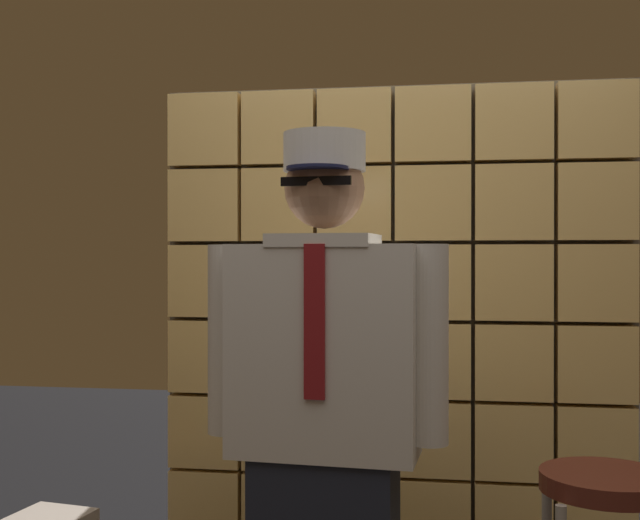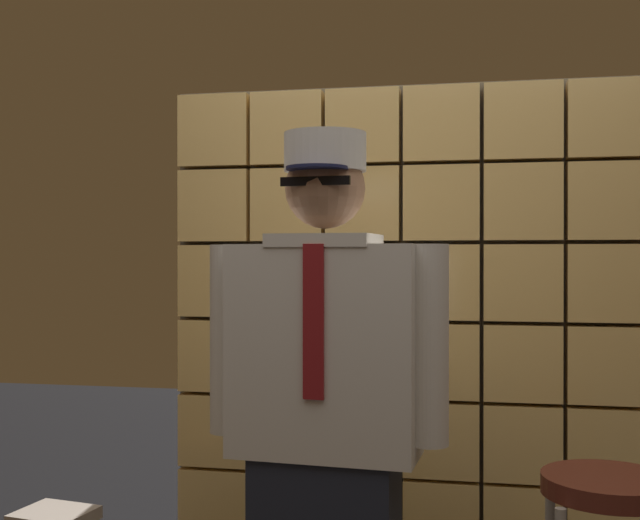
# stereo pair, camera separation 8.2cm
# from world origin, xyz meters

# --- Properties ---
(glass_block_wall) EXTENTS (1.74, 0.10, 2.03)m
(glass_block_wall) POSITION_xyz_m (0.00, 1.18, 1.00)
(glass_block_wall) COLOR #F2C672
(glass_block_wall) RESTS_ON ground
(standing_person) EXTENTS (0.69, 0.31, 1.72)m
(standing_person) POSITION_xyz_m (-0.15, 0.41, 0.90)
(standing_person) COLOR #1E2333
(standing_person) RESTS_ON ground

